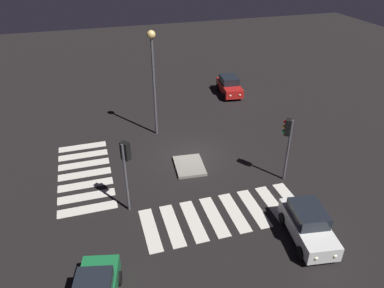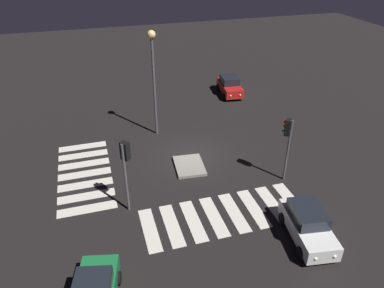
% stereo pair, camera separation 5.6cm
% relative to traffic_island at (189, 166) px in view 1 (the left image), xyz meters
% --- Properties ---
extents(ground_plane, '(80.00, 80.00, 0.00)m').
position_rel_traffic_island_xyz_m(ground_plane, '(-1.12, 0.51, -0.09)').
color(ground_plane, black).
extents(traffic_island, '(2.56, 2.01, 0.18)m').
position_rel_traffic_island_xyz_m(traffic_island, '(0.00, 0.00, 0.00)').
color(traffic_island, gray).
rests_on(traffic_island, ground).
extents(car_white, '(3.97, 2.22, 1.66)m').
position_rel_traffic_island_xyz_m(car_white, '(7.57, 3.77, 0.73)').
color(car_white, silver).
rests_on(car_white, ground).
extents(car_red, '(3.87, 2.08, 1.63)m').
position_rel_traffic_island_xyz_m(car_red, '(-10.55, 6.95, 0.71)').
color(car_red, red).
rests_on(car_red, ground).
extents(traffic_light_north, '(0.54, 0.53, 4.01)m').
position_rel_traffic_island_xyz_m(traffic_light_north, '(2.80, 5.03, 2.96)').
color(traffic_light_north, '#47474C').
rests_on(traffic_light_north, ground).
extents(traffic_light_east, '(0.54, 0.53, 4.13)m').
position_rel_traffic_island_xyz_m(traffic_light_east, '(2.91, -4.19, 3.04)').
color(traffic_light_east, '#47474C').
rests_on(traffic_light_east, ground).
extents(street_lamp, '(0.56, 0.56, 7.59)m').
position_rel_traffic_island_xyz_m(street_lamp, '(-5.01, -1.07, 5.09)').
color(street_lamp, '#47474C').
rests_on(street_lamp, ground).
extents(crosswalk_near, '(7.60, 3.20, 0.02)m').
position_rel_traffic_island_xyz_m(crosswalk_near, '(-1.12, -6.47, -0.08)').
color(crosswalk_near, silver).
rests_on(crosswalk_near, ground).
extents(crosswalk_side, '(3.20, 8.75, 0.02)m').
position_rel_traffic_island_xyz_m(crosswalk_side, '(4.88, 0.51, -0.08)').
color(crosswalk_side, silver).
rests_on(crosswalk_side, ground).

